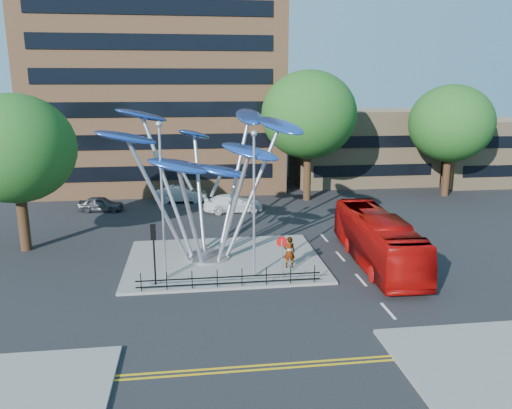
{
  "coord_description": "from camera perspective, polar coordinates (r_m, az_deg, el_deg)",
  "views": [
    {
      "loc": [
        -2.86,
        -23.49,
        10.88
      ],
      "look_at": [
        0.74,
        4.0,
        4.12
      ],
      "focal_mm": 35.0,
      "sensor_mm": 36.0,
      "label": 1
    }
  ],
  "objects": [
    {
      "name": "brick_tower",
      "position": [
        55.73,
        -11.21,
        17.7
      ],
      "size": [
        25.0,
        15.0,
        30.0
      ],
      "primitive_type": "cube",
      "color": "#996743",
      "rests_on": "ground"
    },
    {
      "name": "parked_car_right",
      "position": [
        43.26,
        -2.63,
        0.14
      ],
      "size": [
        5.34,
        2.65,
        1.49
      ],
      "primitive_type": "imported",
      "rotation": [
        0.0,
        0.0,
        1.68
      ],
      "color": "white",
      "rests_on": "ground"
    },
    {
      "name": "tree_far",
      "position": [
        51.98,
        21.39,
        8.61
      ],
      "size": [
        8.0,
        8.0,
        10.81
      ],
      "color": "black",
      "rests_on": "ground"
    },
    {
      "name": "pedestrian",
      "position": [
        29.81,
        3.82,
        -5.46
      ],
      "size": [
        0.74,
        0.52,
        1.92
      ],
      "primitive_type": "imported",
      "rotation": [
        0.0,
        0.0,
        3.06
      ],
      "color": "gray",
      "rests_on": "traffic_island"
    },
    {
      "name": "parked_car_left",
      "position": [
        45.44,
        -17.31,
        0.06
      ],
      "size": [
        3.97,
        1.94,
        1.3
      ],
      "primitive_type": "imported",
      "rotation": [
        0.0,
        0.0,
        1.46
      ],
      "color": "#42464A",
      "rests_on": "ground"
    },
    {
      "name": "ground",
      "position": [
        26.04,
        -0.48,
        -10.98
      ],
      "size": [
        120.0,
        120.0,
        0.0
      ],
      "primitive_type": "plane",
      "color": "black",
      "rests_on": "ground"
    },
    {
      "name": "low_building_near",
      "position": [
        57.13,
        11.95,
        6.5
      ],
      "size": [
        15.0,
        8.0,
        8.0
      ],
      "primitive_type": "cube",
      "color": "#9C805C",
      "rests_on": "ground"
    },
    {
      "name": "traffic_light_island",
      "position": [
        27.36,
        -11.62,
        -4.17
      ],
      "size": [
        0.28,
        0.18,
        3.42
      ],
      "color": "black",
      "rests_on": "traffic_island"
    },
    {
      "name": "tree_right",
      "position": [
        46.86,
        6.05,
        10.15
      ],
      "size": [
        8.8,
        8.8,
        12.11
      ],
      "color": "black",
      "rests_on": "ground"
    },
    {
      "name": "low_building_far",
      "position": [
        61.53,
        25.01,
        5.54
      ],
      "size": [
        12.0,
        8.0,
        7.0
      ],
      "primitive_type": "cube",
      "color": "#9C805C",
      "rests_on": "ground"
    },
    {
      "name": "traffic_island",
      "position": [
        31.46,
        -3.64,
        -6.41
      ],
      "size": [
        12.0,
        9.0,
        0.15
      ],
      "primitive_type": "cube",
      "color": "slate",
      "rests_on": "ground"
    },
    {
      "name": "parked_car_mid",
      "position": [
        47.25,
        -8.52,
        1.22
      ],
      "size": [
        4.88,
        1.92,
        1.58
      ],
      "primitive_type": "imported",
      "rotation": [
        0.0,
        0.0,
        1.52
      ],
      "color": "#B4B7BC",
      "rests_on": "ground"
    },
    {
      "name": "no_entry_sign_island",
      "position": [
        27.97,
        2.97,
        -5.22
      ],
      "size": [
        0.6,
        0.1,
        2.45
      ],
      "color": "#9EA0A5",
      "rests_on": "traffic_island"
    },
    {
      "name": "double_yellow_far",
      "position": [
        20.54,
        1.77,
        -18.26
      ],
      "size": [
        40.0,
        0.12,
        0.01
      ],
      "primitive_type": "cube",
      "color": "gold",
      "rests_on": "ground"
    },
    {
      "name": "red_bus",
      "position": [
        31.52,
        13.7,
        -3.89
      ],
      "size": [
        3.12,
        11.33,
        3.13
      ],
      "primitive_type": "imported",
      "rotation": [
        0.0,
        0.0,
        -0.04
      ],
      "color": "#9E0907",
      "rests_on": "ground"
    },
    {
      "name": "street_lamp_left",
      "position": [
        27.6,
        -10.72,
        1.92
      ],
      "size": [
        0.36,
        0.36,
        8.8
      ],
      "color": "#9EA0A5",
      "rests_on": "traffic_island"
    },
    {
      "name": "pedestrian_railing_front",
      "position": [
        27.29,
        -3.03,
        -8.55
      ],
      "size": [
        10.0,
        0.06,
        1.0
      ],
      "color": "black",
      "rests_on": "traffic_island"
    },
    {
      "name": "double_yellow_near",
      "position": [
        20.79,
        1.64,
        -17.83
      ],
      "size": [
        40.0,
        0.12,
        0.01
      ],
      "primitive_type": "cube",
      "color": "gold",
      "rests_on": "ground"
    },
    {
      "name": "tree_left",
      "position": [
        35.53,
        -25.82,
        5.75
      ],
      "size": [
        7.6,
        7.6,
        10.32
      ],
      "color": "black",
      "rests_on": "ground"
    },
    {
      "name": "street_lamp_right",
      "position": [
        27.32,
        -0.23,
        1.48
      ],
      "size": [
        0.36,
        0.36,
        8.3
      ],
      "color": "#9EA0A5",
      "rests_on": "traffic_island"
    },
    {
      "name": "leaf_sculpture",
      "position": [
        30.45,
        -5.94,
        6.07
      ],
      "size": [
        12.72,
        9.54,
        9.51
      ],
      "color": "#9EA0A5",
      "rests_on": "traffic_island"
    }
  ]
}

